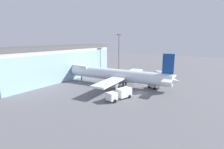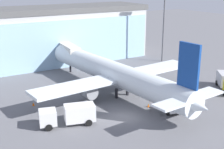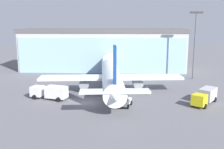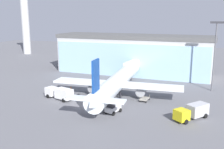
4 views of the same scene
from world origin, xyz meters
name	(u,v)px [view 4 (image 4 of 4)]	position (x,y,z in m)	size (l,w,h in m)	color
ground	(86,106)	(0.00, 0.00, 0.00)	(240.00, 240.00, 0.00)	slate
terminal_building	(133,54)	(0.00, 34.54, 6.32)	(50.26, 12.87, 12.64)	#B4B4B4
jet_bridge	(134,65)	(2.66, 26.86, 4.31)	(3.19, 11.76, 5.69)	beige
control_tower	(24,5)	(-62.41, 59.70, 23.86)	(7.85, 7.85, 38.72)	#BABABA
apron_light_mast	(215,50)	(24.62, 21.75, 10.34)	(3.20, 0.40, 17.26)	#59595E
airplane	(118,81)	(3.80, 9.23, 3.46)	(30.46, 39.07, 11.15)	white
catering_truck	(60,93)	(-7.55, 1.93, 1.47)	(7.62, 4.04, 2.65)	silver
fuel_truck	(192,111)	(21.47, 0.49, 1.47)	(6.09, 7.19, 2.65)	yellow
baggage_cart	(145,99)	(10.77, 7.55, 0.50)	(1.81, 2.92, 1.50)	#9E998C
pushback_tug	(113,108)	(6.74, -1.90, 0.97)	(2.89, 3.57, 2.30)	silver
safety_cone_nose	(111,105)	(5.06, 1.31, 0.28)	(0.36, 0.36, 0.55)	orange
safety_cone_wingtip	(71,87)	(-9.75, 10.80, 0.28)	(0.36, 0.36, 0.55)	orange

